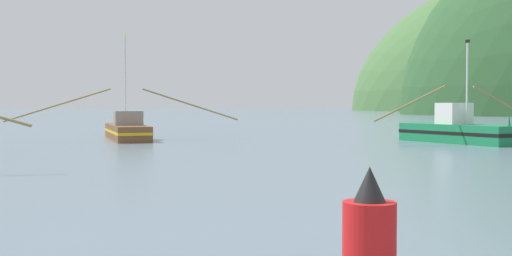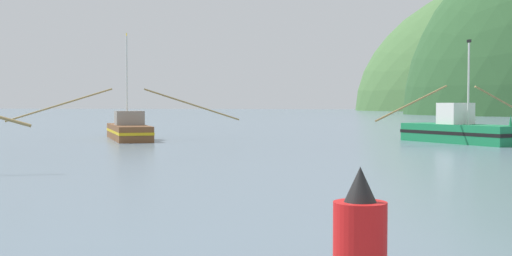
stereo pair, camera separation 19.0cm
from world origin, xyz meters
The scene contains 3 objects.
fishing_boat_brown centered at (-5.21, 39.63, 0.69)m, with size 14.60×9.30×7.67m.
fishing_boat_green centered at (17.55, 39.72, 0.78)m, with size 10.98×8.99×6.65m.
channel_buoy centered at (11.94, 5.40, 0.70)m, with size 0.76×0.76×1.67m.
Camera 1 is at (11.96, -3.74, 2.55)m, focal length 45.07 mm.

